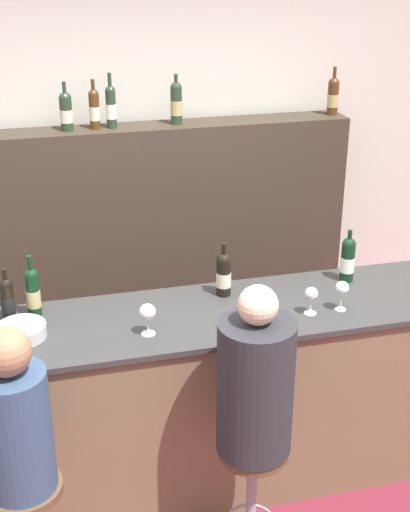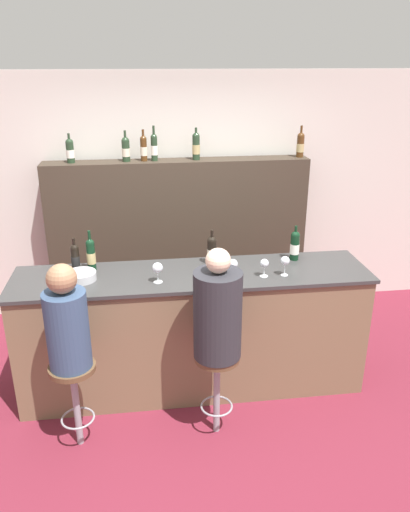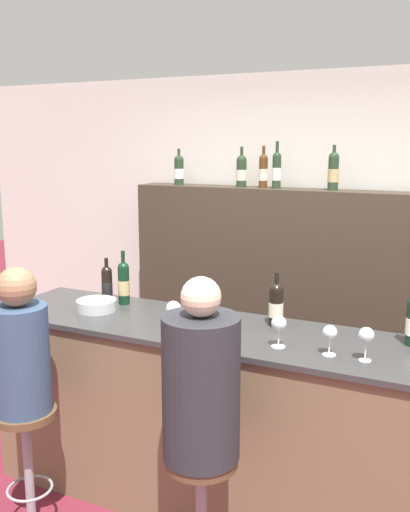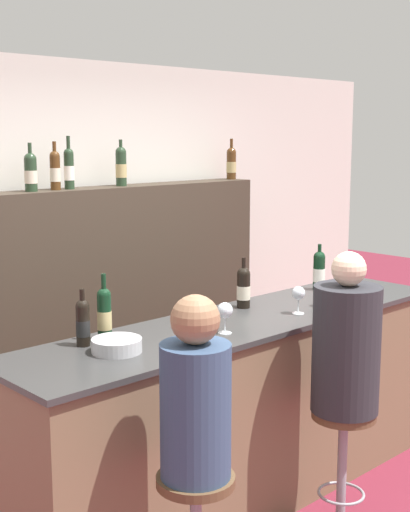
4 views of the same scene
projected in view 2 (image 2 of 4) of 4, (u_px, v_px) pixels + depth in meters
ground_plane at (198, 407)px, 4.16m from camera, size 16.00×16.00×0.00m
wall_back at (176, 196)px, 5.44m from camera, size 6.40×0.05×2.60m
bar_counter at (193, 331)px, 4.25m from camera, size 2.90×0.67×1.08m
back_bar_cabinet at (179, 240)px, 5.39m from camera, size 2.72×0.28×1.74m
wine_bottle_counter_0 at (75, 257)px, 4.06m from camera, size 0.07×0.07×0.28m
wine_bottle_counter_1 at (91, 254)px, 4.06m from camera, size 0.07×0.07×0.34m
wine_bottle_counter_2 at (212, 250)px, 4.19m from camera, size 0.08×0.08×0.30m
wine_bottle_counter_3 at (295, 245)px, 4.28m from camera, size 0.08×0.08×0.31m
wine_bottle_backbar_0 at (70, 151)px, 4.90m from camera, size 0.08×0.08×0.29m
wine_bottle_backbar_1 at (126, 149)px, 4.96m from camera, size 0.08×0.08×0.31m
wine_bottle_backbar_2 at (144, 148)px, 4.98m from camera, size 0.07×0.07×0.31m
wine_bottle_backbar_3 at (154, 147)px, 4.99m from camera, size 0.07×0.07×0.35m
wine_bottle_backbar_4 at (196, 146)px, 5.04m from camera, size 0.08×0.08×0.32m
wine_bottle_backbar_5 at (300, 145)px, 5.18m from camera, size 0.08×0.08×0.32m
wine_glass_0 at (158, 268)px, 3.84m from camera, size 0.08×0.08×0.16m
wine_glass_1 at (233, 265)px, 3.92m from camera, size 0.08×0.08×0.16m
wine_glass_2 at (264, 264)px, 3.95m from camera, size 0.07×0.07×0.15m
wine_glass_3 at (285, 261)px, 3.97m from camera, size 0.07×0.07×0.16m
metal_bowl at (81, 276)px, 3.92m from camera, size 0.24×0.24×0.07m
bar_stool_left at (74, 384)px, 3.58m from camera, size 0.33×0.33×0.69m
guest_seated_left at (67, 323)px, 3.39m from camera, size 0.30×0.30×0.77m
bar_stool_right at (217, 373)px, 3.70m from camera, size 0.33×0.33×0.69m
guest_seated_right at (218, 312)px, 3.51m from camera, size 0.35×0.35×0.83m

